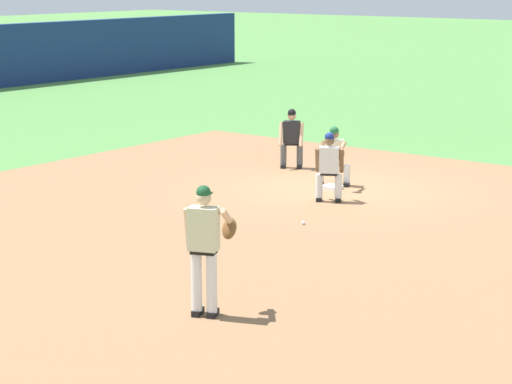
{
  "coord_description": "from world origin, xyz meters",
  "views": [
    {
      "loc": [
        -18.12,
        -11.66,
        4.65
      ],
      "look_at": [
        -5.67,
        -2.2,
        1.22
      ],
      "focal_mm": 70.0,
      "sensor_mm": 36.0,
      "label": 1
    }
  ],
  "objects_px": {
    "baseball": "(303,223)",
    "pitcher": "(206,242)",
    "first_baseman": "(334,154)",
    "umpire": "(292,136)",
    "baserunner": "(329,164)",
    "first_base_bag": "(332,187)"
  },
  "relations": [
    {
      "from": "pitcher",
      "to": "first_baseman",
      "type": "distance_m",
      "value": 9.01
    },
    {
      "from": "pitcher",
      "to": "baseball",
      "type": "bearing_deg",
      "value": 20.06
    },
    {
      "from": "pitcher",
      "to": "baserunner",
      "type": "distance_m",
      "value": 7.44
    },
    {
      "from": "pitcher",
      "to": "baserunner",
      "type": "xyz_separation_m",
      "value": [
        6.99,
        2.54,
        -0.27
      ]
    },
    {
      "from": "baseball",
      "to": "first_baseman",
      "type": "relative_size",
      "value": 0.06
    },
    {
      "from": "first_base_bag",
      "to": "baseball",
      "type": "xyz_separation_m",
      "value": [
        -3.0,
        -1.31,
        -0.01
      ]
    },
    {
      "from": "baseball",
      "to": "umpire",
      "type": "xyz_separation_m",
      "value": [
        4.47,
        3.43,
        0.76
      ]
    },
    {
      "from": "first_baseman",
      "to": "baserunner",
      "type": "bearing_deg",
      "value": -151.17
    },
    {
      "from": "umpire",
      "to": "baserunner",
      "type": "bearing_deg",
      "value": -132.8
    },
    {
      "from": "baseball",
      "to": "umpire",
      "type": "height_order",
      "value": "umpire"
    },
    {
      "from": "umpire",
      "to": "first_base_bag",
      "type": "bearing_deg",
      "value": -124.69
    },
    {
      "from": "first_baseman",
      "to": "baserunner",
      "type": "xyz_separation_m",
      "value": [
        -1.38,
        -0.76,
        0.06
      ]
    },
    {
      "from": "first_baseman",
      "to": "baserunner",
      "type": "height_order",
      "value": "baserunner"
    },
    {
      "from": "umpire",
      "to": "baseball",
      "type": "bearing_deg",
      "value": -142.52
    },
    {
      "from": "baserunner",
      "to": "first_baseman",
      "type": "bearing_deg",
      "value": 28.83
    },
    {
      "from": "baseball",
      "to": "baserunner",
      "type": "bearing_deg",
      "value": 19.78
    },
    {
      "from": "first_baseman",
      "to": "baseball",
      "type": "bearing_deg",
      "value": -156.3
    },
    {
      "from": "first_baseman",
      "to": "umpire",
      "type": "xyz_separation_m",
      "value": [
        1.15,
        1.97,
        0.06
      ]
    },
    {
      "from": "baseball",
      "to": "first_baseman",
      "type": "distance_m",
      "value": 3.7
    },
    {
      "from": "baseball",
      "to": "pitcher",
      "type": "bearing_deg",
      "value": -159.94
    },
    {
      "from": "baseball",
      "to": "pitcher",
      "type": "distance_m",
      "value": 5.47
    },
    {
      "from": "pitcher",
      "to": "first_baseman",
      "type": "bearing_deg",
      "value": 21.53
    }
  ]
}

